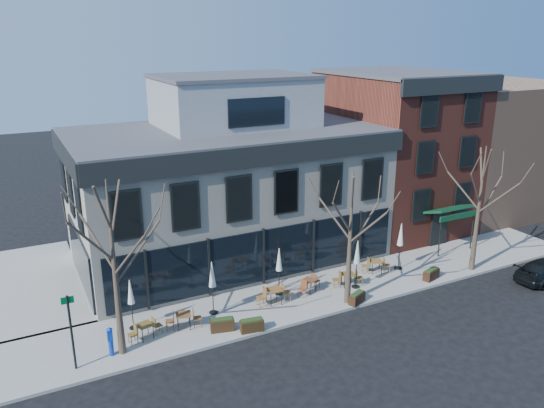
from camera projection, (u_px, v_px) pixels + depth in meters
name	position (u px, v px, depth m)	size (l,w,h in m)	color
ground	(263.00, 286.00, 29.86)	(120.00, 120.00, 0.00)	black
sidewalk_front	(333.00, 289.00, 29.43)	(33.50, 4.70, 0.15)	gray
sidewalk_side	(38.00, 284.00, 30.02)	(4.50, 12.00, 0.15)	gray
corner_building	(227.00, 184.00, 32.74)	(18.39, 10.39, 11.10)	beige
red_brick_building	(394.00, 150.00, 38.02)	(8.20, 11.78, 11.18)	maroon
bg_building	(482.00, 144.00, 43.43)	(12.00, 12.00, 10.00)	#8C664C
tree_corner	(115.00, 267.00, 22.15)	(3.93, 3.98, 7.92)	#382B21
tree_mid	(350.00, 237.00, 26.71)	(3.50, 3.55, 7.04)	#382B21
tree_right	(479.00, 208.00, 30.56)	(3.72, 3.77, 7.48)	#382B21
sign_pole	(71.00, 328.00, 21.69)	(0.50, 0.10, 3.40)	black
call_box	(110.00, 340.00, 22.97)	(0.28, 0.28, 1.40)	#0D35B3
cafe_set_0	(145.00, 329.00, 24.36)	(1.72, 0.80, 0.88)	brown
cafe_set_1	(184.00, 319.00, 25.21)	(1.78, 0.85, 0.91)	brown
cafe_set_2	(274.00, 294.00, 27.52)	(1.92, 0.80, 1.00)	brown
cafe_set_3	(309.00, 284.00, 28.75)	(1.73, 1.10, 0.90)	brown
cafe_set_4	(348.00, 278.00, 29.43)	(1.78, 0.95, 0.92)	brown
cafe_set_5	(376.00, 265.00, 31.13)	(1.75, 1.10, 0.91)	brown
umbrella_0	(131.00, 295.00, 24.77)	(0.41, 0.41, 2.54)	black
umbrella_1	(212.00, 277.00, 26.11)	(0.45, 0.45, 2.81)	black
umbrella_2	(279.00, 262.00, 28.10)	(0.43, 0.43, 2.67)	black
umbrella_3	(357.00, 255.00, 28.84)	(0.44, 0.44, 2.78)	black
umbrella_4	(401.00, 237.00, 31.18)	(0.46, 0.46, 2.87)	black
planter_0	(222.00, 325.00, 25.04)	(1.19, 0.70, 0.63)	black
planter_1	(252.00, 325.00, 25.00)	(1.17, 0.62, 0.62)	#312310
planter_2	(357.00, 298.00, 27.65)	(1.11, 0.78, 0.58)	black
planter_3	(431.00, 274.00, 30.34)	(1.19, 0.74, 0.62)	black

